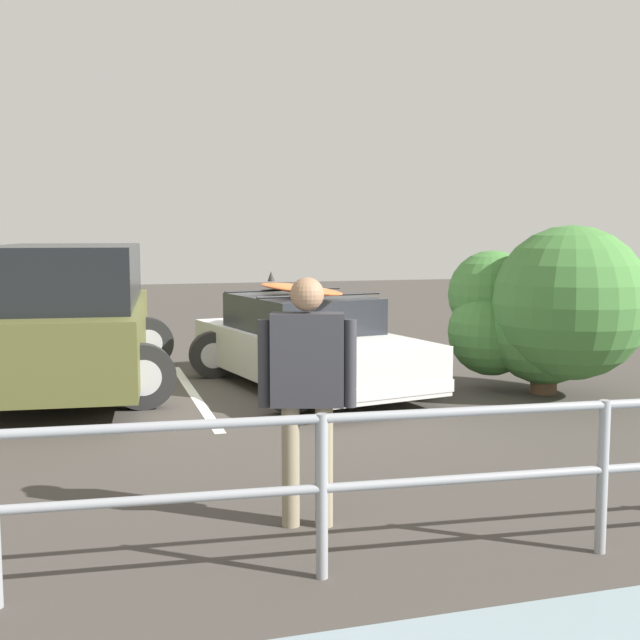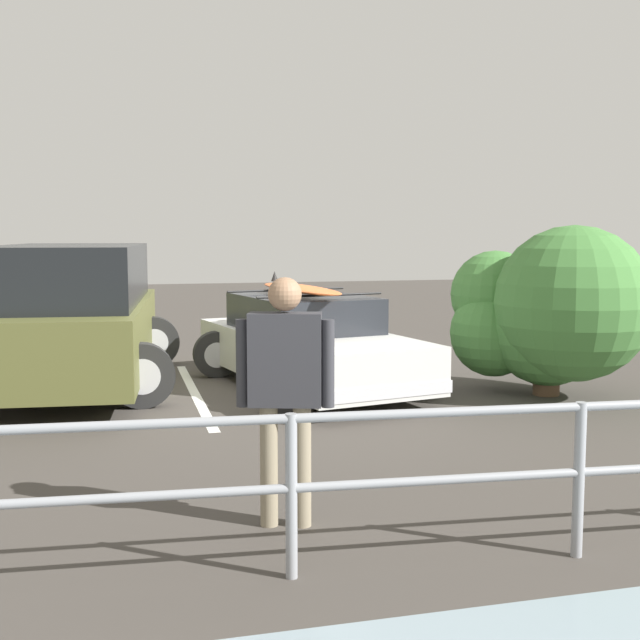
{
  "view_description": "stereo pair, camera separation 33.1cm",
  "coord_description": "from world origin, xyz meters",
  "px_view_note": "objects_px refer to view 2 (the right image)",
  "views": [
    {
      "loc": [
        1.98,
        9.94,
        2.01
      ],
      "look_at": [
        -0.77,
        0.61,
        0.95
      ],
      "focal_mm": 45.0,
      "sensor_mm": 36.0,
      "label": 1
    },
    {
      "loc": [
        1.66,
        10.02,
        2.01
      ],
      "look_at": [
        -0.77,
        0.61,
        0.95
      ],
      "focal_mm": 45.0,
      "sensor_mm": 36.0,
      "label": 2
    }
  ],
  "objects_px": {
    "suv_car": "(73,314)",
    "bush_near_left": "(551,311)",
    "person_bystander": "(285,378)",
    "sedan_car": "(307,343)"
  },
  "relations": [
    {
      "from": "person_bystander",
      "to": "bush_near_left",
      "type": "relative_size",
      "value": 0.71
    },
    {
      "from": "sedan_car",
      "to": "bush_near_left",
      "type": "bearing_deg",
      "value": 155.28
    },
    {
      "from": "suv_car",
      "to": "person_bystander",
      "type": "relative_size",
      "value": 2.97
    },
    {
      "from": "sedan_car",
      "to": "bush_near_left",
      "type": "xyz_separation_m",
      "value": [
        -2.78,
        1.28,
        0.47
      ]
    },
    {
      "from": "suv_car",
      "to": "person_bystander",
      "type": "bearing_deg",
      "value": 106.19
    },
    {
      "from": "bush_near_left",
      "to": "sedan_car",
      "type": "bearing_deg",
      "value": -24.72
    },
    {
      "from": "sedan_car",
      "to": "suv_car",
      "type": "height_order",
      "value": "suv_car"
    },
    {
      "from": "suv_car",
      "to": "bush_near_left",
      "type": "bearing_deg",
      "value": 159.88
    },
    {
      "from": "bush_near_left",
      "to": "suv_car",
      "type": "bearing_deg",
      "value": -20.12
    },
    {
      "from": "sedan_car",
      "to": "bush_near_left",
      "type": "height_order",
      "value": "bush_near_left"
    }
  ]
}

